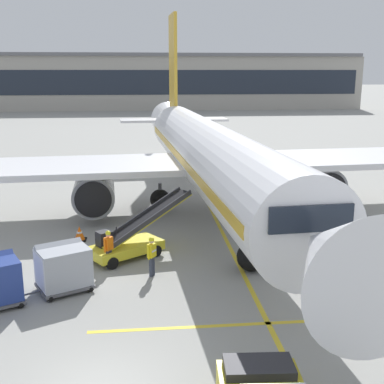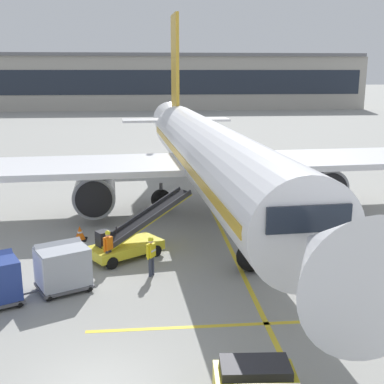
{
  "view_description": "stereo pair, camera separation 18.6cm",
  "coord_description": "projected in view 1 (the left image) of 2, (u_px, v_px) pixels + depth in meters",
  "views": [
    {
      "loc": [
        1.31,
        -11.74,
        8.54
      ],
      "look_at": [
        3.61,
        11.24,
        2.85
      ],
      "focal_mm": 46.09,
      "sensor_mm": 36.0,
      "label": 1
    },
    {
      "loc": [
        1.5,
        -11.76,
        8.54
      ],
      "look_at": [
        3.61,
        11.24,
        2.85
      ],
      "focal_mm": 46.09,
      "sensor_mm": 36.0,
      "label": 2
    }
  ],
  "objects": [
    {
      "name": "belt_loader",
      "position": [
        130.0,
        240.0,
        23.1
      ],
      "size": [
        5.15,
        4.06,
        2.83
      ],
      "color": "gold",
      "rests_on": "ground"
    },
    {
      "name": "apron_guidance_line_lead_in",
      "position": [
        213.0,
        213.0,
        30.31
      ],
      "size": [
        0.2,
        110.0,
        0.01
      ],
      "color": "yellow",
      "rests_on": "ground"
    },
    {
      "name": "safety_cone_engine_keepout",
      "position": [
        80.0,
        233.0,
        25.45
      ],
      "size": [
        0.67,
        0.67,
        0.76
      ],
      "color": "black",
      "rests_on": "ground"
    },
    {
      "name": "ground_crew_by_loader",
      "position": [
        152.0,
        254.0,
        20.89
      ],
      "size": [
        0.41,
        0.49,
        1.74
      ],
      "color": "#333847",
      "rests_on": "ground"
    },
    {
      "name": "safety_cone_wingtip",
      "position": [
        100.0,
        210.0,
        29.85
      ],
      "size": [
        0.63,
        0.63,
        0.72
      ],
      "color": "black",
      "rests_on": "ground"
    },
    {
      "name": "apron_guidance_line_stop_bar",
      "position": [
        262.0,
        323.0,
        17.11
      ],
      "size": [
        12.0,
        0.2,
        0.01
      ],
      "color": "yellow",
      "rests_on": "ground"
    },
    {
      "name": "ground_crew_by_carts",
      "position": [
        109.0,
        247.0,
        21.72
      ],
      "size": [
        0.42,
        0.47,
        1.74
      ],
      "color": "#333847",
      "rests_on": "ground"
    },
    {
      "name": "parked_airplane",
      "position": [
        208.0,
        155.0,
        30.13
      ],
      "size": [
        30.42,
        40.19,
        13.4
      ],
      "color": "white",
      "rests_on": "ground"
    },
    {
      "name": "baggage_cart_lead",
      "position": [
        63.0,
        267.0,
        19.51
      ],
      "size": [
        2.79,
        2.33,
        1.91
      ],
      "color": "#515156",
      "rests_on": "ground"
    },
    {
      "name": "terminal_building",
      "position": [
        118.0,
        81.0,
        116.38
      ],
      "size": [
        110.84,
        21.99,
        12.36
      ],
      "color": "#A8A399",
      "rests_on": "ground"
    }
  ]
}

